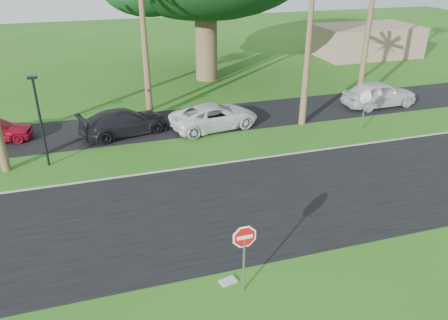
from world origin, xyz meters
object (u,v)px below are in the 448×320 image
at_px(stop_sign_near, 244,246).
at_px(car_dark, 124,122).
at_px(car_minivan, 215,117).
at_px(car_pickup, 379,94).
at_px(stop_sign_far, 365,102).

bearing_deg(stop_sign_near, car_dark, 99.11).
relative_size(car_minivan, car_pickup, 1.04).
bearing_deg(car_pickup, stop_sign_far, 133.12).
distance_m(stop_sign_far, car_minivan, 9.03).
xyz_separation_m(stop_sign_near, stop_sign_far, (11.50, 11.00, 0.00)).
distance_m(car_minivan, car_pickup, 12.14).
xyz_separation_m(stop_sign_near, car_pickup, (15.15, 14.57, -0.89)).
bearing_deg(stop_sign_far, car_dark, -14.41).
distance_m(stop_sign_far, car_dark, 14.32).
distance_m(stop_sign_near, car_minivan, 14.30).
relative_size(car_dark, car_minivan, 0.97).
relative_size(stop_sign_far, car_pickup, 0.50).
xyz_separation_m(car_minivan, car_pickup, (12.12, 0.63, 0.13)).
xyz_separation_m(stop_sign_far, car_minivan, (-8.48, 2.94, -1.02)).
bearing_deg(car_minivan, stop_sign_far, -119.30).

